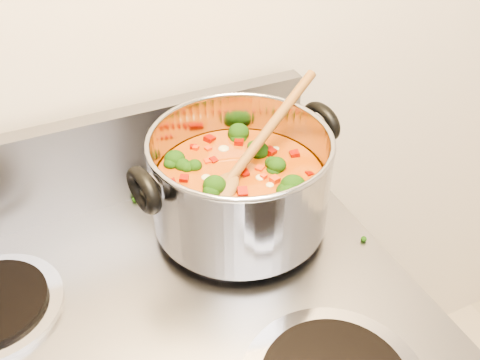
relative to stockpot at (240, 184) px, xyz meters
name	(u,v)px	position (x,y,z in m)	size (l,w,h in m)	color
stockpot	(240,184)	(0.00, 0.00, 0.00)	(0.33, 0.27, 0.16)	#A7A7AF
wooden_spoon	(246,159)	(0.01, 0.01, 0.04)	(0.25, 0.15, 0.12)	brown
cooktop_crumbs	(266,178)	(0.09, 0.08, -0.08)	(0.36, 0.10, 0.01)	black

